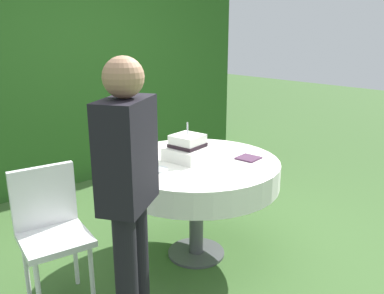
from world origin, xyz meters
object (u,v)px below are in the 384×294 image
object	(u,v)px
wedding_cake	(187,148)
serving_plate_far	(159,170)
cake_table	(196,173)
napkin_stack	(248,158)
serving_plate_near	(197,143)
standing_person	(129,191)
garden_chair	(50,224)

from	to	relation	value
wedding_cake	serving_plate_far	xyz separation A→B (m)	(-0.31, -0.05, -0.08)
cake_table	napkin_stack	world-z (taller)	napkin_stack
cake_table	serving_plate_near	xyz separation A→B (m)	(0.31, 0.33, 0.10)
serving_plate_far	standing_person	bearing A→B (deg)	-139.84
wedding_cake	serving_plate_near	distance (m)	0.43
wedding_cake	standing_person	size ratio (longest dim) A/B	0.20
serving_plate_near	standing_person	xyz separation A→B (m)	(-1.21, -0.78, 0.14)
garden_chair	standing_person	bearing A→B (deg)	-77.57
serving_plate_near	serving_plate_far	size ratio (longest dim) A/B	0.79
garden_chair	standing_person	distance (m)	0.80
cake_table	garden_chair	bearing A→B (deg)	168.04
wedding_cake	napkin_stack	bearing A→B (deg)	-41.56
standing_person	cake_table	bearing A→B (deg)	26.88
cake_table	serving_plate_near	world-z (taller)	serving_plate_near
wedding_cake	garden_chair	bearing A→B (deg)	171.37
napkin_stack	cake_table	bearing A→B (deg)	142.98
serving_plate_near	garden_chair	size ratio (longest dim) A/B	0.12
napkin_stack	garden_chair	size ratio (longest dim) A/B	0.17
serving_plate_near	standing_person	distance (m)	1.45
wedding_cake	serving_plate_far	bearing A→B (deg)	-170.55
napkin_stack	garden_chair	world-z (taller)	garden_chair
serving_plate_near	napkin_stack	distance (m)	0.56
serving_plate_near	serving_plate_far	distance (m)	0.72
serving_plate_far	standing_person	world-z (taller)	standing_person
wedding_cake	serving_plate_far	size ratio (longest dim) A/B	2.51
cake_table	serving_plate_far	size ratio (longest dim) A/B	9.48
wedding_cake	serving_plate_far	distance (m)	0.33
cake_table	garden_chair	world-z (taller)	garden_chair
cake_table	garden_chair	xyz separation A→B (m)	(-1.05, 0.22, -0.14)
wedding_cake	serving_plate_far	world-z (taller)	wedding_cake
cake_table	wedding_cake	xyz separation A→B (m)	(-0.03, 0.07, 0.18)
wedding_cake	napkin_stack	distance (m)	0.46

